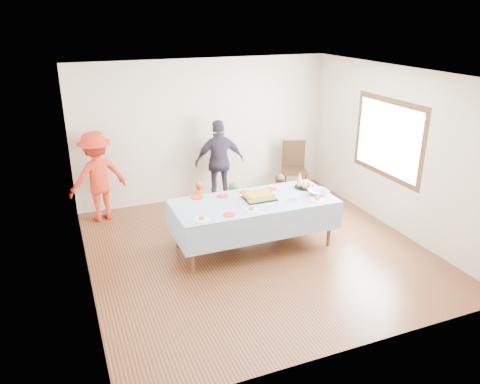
% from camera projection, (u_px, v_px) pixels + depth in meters
% --- Properties ---
extents(ground, '(5.00, 5.00, 0.00)m').
position_uv_depth(ground, '(256.00, 250.00, 7.33)').
color(ground, '#452513').
rests_on(ground, ground).
extents(room_walls, '(5.04, 5.04, 2.72)m').
position_uv_depth(room_walls, '(261.00, 140.00, 6.71)').
color(room_walls, beige).
rests_on(room_walls, ground).
extents(party_table, '(2.50, 1.10, 0.78)m').
position_uv_depth(party_table, '(254.00, 204.00, 7.19)').
color(party_table, brown).
rests_on(party_table, ground).
extents(birthday_cake, '(0.48, 0.37, 0.09)m').
position_uv_depth(birthday_cake, '(259.00, 196.00, 7.22)').
color(birthday_cake, black).
rests_on(birthday_cake, party_table).
extents(rolls_tray, '(0.33, 0.33, 0.10)m').
position_uv_depth(rolls_tray, '(305.00, 185.00, 7.68)').
color(rolls_tray, black).
rests_on(rolls_tray, party_table).
extents(punch_bowl, '(0.32, 0.32, 0.08)m').
position_uv_depth(punch_bowl, '(318.00, 192.00, 7.40)').
color(punch_bowl, silver).
rests_on(punch_bowl, party_table).
extents(party_hat, '(0.11, 0.11, 0.19)m').
position_uv_depth(party_hat, '(300.00, 177.00, 7.90)').
color(party_hat, silver).
rests_on(party_hat, party_table).
extents(fork_pile, '(0.24, 0.18, 0.07)m').
position_uv_depth(fork_pile, '(294.00, 198.00, 7.18)').
color(fork_pile, white).
rests_on(fork_pile, party_table).
extents(plate_red_far_a, '(0.20, 0.20, 0.01)m').
position_uv_depth(plate_red_far_a, '(197.00, 197.00, 7.28)').
color(plate_red_far_a, red).
rests_on(plate_red_far_a, party_table).
extents(plate_red_far_b, '(0.19, 0.19, 0.01)m').
position_uv_depth(plate_red_far_b, '(223.00, 196.00, 7.33)').
color(plate_red_far_b, red).
rests_on(plate_red_far_b, party_table).
extents(plate_red_far_c, '(0.18, 0.18, 0.01)m').
position_uv_depth(plate_red_far_c, '(245.00, 192.00, 7.49)').
color(plate_red_far_c, red).
rests_on(plate_red_far_c, party_table).
extents(plate_red_far_d, '(0.18, 0.18, 0.01)m').
position_uv_depth(plate_red_far_d, '(271.00, 189.00, 7.63)').
color(plate_red_far_d, red).
rests_on(plate_red_far_d, party_table).
extents(plate_red_near, '(0.17, 0.17, 0.01)m').
position_uv_depth(plate_red_near, '(229.00, 214.00, 6.67)').
color(plate_red_near, red).
rests_on(plate_red_near, party_table).
extents(plate_white_left, '(0.23, 0.23, 0.01)m').
position_uv_depth(plate_white_left, '(202.00, 220.00, 6.50)').
color(plate_white_left, white).
rests_on(plate_white_left, party_table).
extents(plate_white_mid, '(0.20, 0.20, 0.01)m').
position_uv_depth(plate_white_mid, '(251.00, 210.00, 6.82)').
color(plate_white_mid, white).
rests_on(plate_white_mid, party_table).
extents(plate_white_right, '(0.23, 0.23, 0.01)m').
position_uv_depth(plate_white_right, '(317.00, 200.00, 7.18)').
color(plate_white_right, white).
rests_on(plate_white_right, party_table).
extents(dining_chair, '(0.59, 0.59, 1.07)m').
position_uv_depth(dining_chair, '(294.00, 165.00, 9.44)').
color(dining_chair, black).
rests_on(dining_chair, ground).
extents(toddler_left, '(0.32, 0.26, 0.76)m').
position_uv_depth(toddler_left, '(199.00, 202.00, 8.17)').
color(toddler_left, '#D75B1A').
rests_on(toddler_left, ground).
extents(toddler_mid, '(0.41, 0.31, 0.76)m').
position_uv_depth(toddler_mid, '(234.00, 203.00, 8.12)').
color(toddler_mid, '#28793C').
rests_on(toddler_mid, ground).
extents(toddler_right, '(0.45, 0.37, 0.87)m').
position_uv_depth(toddler_right, '(278.00, 197.00, 8.23)').
color(toddler_right, '#A8714E').
rests_on(toddler_right, ground).
extents(adult_left, '(1.17, 0.88, 1.61)m').
position_uv_depth(adult_left, '(98.00, 177.00, 8.14)').
color(adult_left, red).
rests_on(adult_left, ground).
extents(adult_right, '(0.98, 0.49, 1.62)m').
position_uv_depth(adult_right, '(220.00, 162.00, 8.93)').
color(adult_right, '#322C3D').
rests_on(adult_right, ground).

